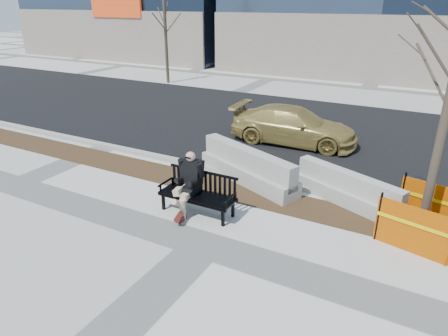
{
  "coord_description": "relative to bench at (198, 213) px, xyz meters",
  "views": [
    {
      "loc": [
        3.8,
        -6.14,
        4.78
      ],
      "look_at": [
        -0.45,
        1.7,
        1.04
      ],
      "focal_mm": 32.17,
      "sensor_mm": 36.0,
      "label": 1
    }
  ],
  "objects": [
    {
      "name": "ground",
      "position": [
        0.85,
        -1.1,
        0.0
      ],
      "size": [
        120.0,
        120.0,
        0.0
      ],
      "primitive_type": "plane",
      "color": "beige",
      "rests_on": "ground"
    },
    {
      "name": "mulch_strip",
      "position": [
        0.85,
        1.5,
        0.0
      ],
      "size": [
        40.0,
        1.2,
        0.02
      ],
      "primitive_type": "cube",
      "color": "#47301C",
      "rests_on": "ground"
    },
    {
      "name": "asphalt_street",
      "position": [
        0.85,
        7.7,
        0.0
      ],
      "size": [
        60.0,
        10.4,
        0.01
      ],
      "primitive_type": "cube",
      "color": "black",
      "rests_on": "ground"
    },
    {
      "name": "curb",
      "position": [
        0.85,
        2.45,
        0.06
      ],
      "size": [
        60.0,
        0.25,
        0.12
      ],
      "primitive_type": "cube",
      "color": "#9E9B93",
      "rests_on": "ground"
    },
    {
      "name": "bench",
      "position": [
        0.0,
        0.0,
        0.0
      ],
      "size": [
        1.92,
        0.69,
        1.02
      ],
      "primitive_type": null,
      "rotation": [
        0.0,
        0.0,
        -0.0
      ],
      "color": "black",
      "rests_on": "ground"
    },
    {
      "name": "seated_man",
      "position": [
        -0.26,
        0.05,
        0.0
      ],
      "size": [
        0.64,
        1.07,
        1.5
      ],
      "primitive_type": null,
      "rotation": [
        0.0,
        0.0,
        -0.0
      ],
      "color": "black",
      "rests_on": "ground"
    },
    {
      "name": "tree_fence",
      "position": [
        4.83,
        1.36,
        0.0
      ],
      "size": [
        2.69,
        2.69,
        5.59
      ],
      "primitive_type": null,
      "rotation": [
        0.0,
        0.0,
        -0.23
      ],
      "color": "#EB6600",
      "rests_on": "ground"
    },
    {
      "name": "sedan",
      "position": [
        0.28,
        6.05,
        0.0
      ],
      "size": [
        4.56,
        2.06,
        1.3
      ],
      "primitive_type": "imported",
      "rotation": [
        0.0,
        0.0,
        1.63
      ],
      "color": "#A48C45",
      "rests_on": "ground"
    },
    {
      "name": "jersey_barrier_left",
      "position": [
        0.27,
        2.24,
        0.0
      ],
      "size": [
        3.44,
        1.98,
        0.99
      ],
      "primitive_type": null,
      "rotation": [
        0.0,
        0.0,
        -0.4
      ],
      "color": "#A09E96",
      "rests_on": "ground"
    },
    {
      "name": "jersey_barrier_right",
      "position": [
        3.05,
        2.24,
        0.0
      ],
      "size": [
        2.95,
        1.7,
        0.85
      ],
      "primitive_type": null,
      "rotation": [
        0.0,
        0.0,
        -0.4
      ],
      "color": "#A6A49C",
      "rests_on": "ground"
    },
    {
      "name": "far_tree_left",
      "position": [
        -10.48,
        13.31,
        0.0
      ],
      "size": [
        2.42,
        2.42,
        5.67
      ],
      "primitive_type": null,
      "rotation": [
        0.0,
        0.0,
        0.17
      ],
      "color": "#473E2E",
      "rests_on": "ground"
    }
  ]
}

